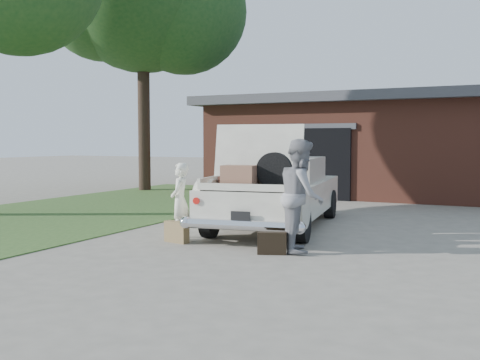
% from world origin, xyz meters
% --- Properties ---
extents(ground, '(90.00, 90.00, 0.00)m').
position_xyz_m(ground, '(0.00, 0.00, 0.00)').
color(ground, gray).
rests_on(ground, ground).
extents(grass_strip, '(6.00, 16.00, 0.02)m').
position_xyz_m(grass_strip, '(-5.50, 3.00, 0.01)').
color(grass_strip, '#2D4C1E').
rests_on(grass_strip, ground).
extents(house, '(12.80, 7.80, 3.30)m').
position_xyz_m(house, '(0.98, 11.47, 1.67)').
color(house, brown).
rests_on(house, ground).
extents(sedan, '(2.72, 5.37, 2.12)m').
position_xyz_m(sedan, '(0.02, 2.30, 0.76)').
color(sedan, white).
rests_on(sedan, ground).
extents(woman_left, '(0.48, 0.59, 1.41)m').
position_xyz_m(woman_left, '(-1.06, 0.23, 0.71)').
color(woman_left, silver).
rests_on(woman_left, ground).
extents(woman_right, '(0.98, 1.09, 1.85)m').
position_xyz_m(woman_right, '(1.38, 0.07, 0.92)').
color(woman_right, gray).
rests_on(woman_right, ground).
extents(suitcase_left, '(0.51, 0.26, 0.38)m').
position_xyz_m(suitcase_left, '(-0.89, -0.15, 0.19)').
color(suitcase_left, olive).
rests_on(suitcase_left, ground).
extents(suitcase_right, '(0.48, 0.30, 0.36)m').
position_xyz_m(suitcase_right, '(1.05, -0.38, 0.18)').
color(suitcase_right, black).
rests_on(suitcase_right, ground).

